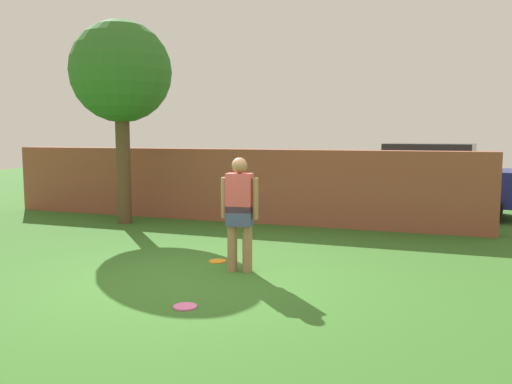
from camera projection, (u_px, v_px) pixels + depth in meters
name	position (u px, v px, depth m)	size (l,w,h in m)	color
ground_plane	(194.00, 280.00, 7.02)	(40.00, 40.00, 0.00)	#336623
brick_wall	(228.00, 185.00, 11.87)	(11.22, 0.50, 1.61)	brown
tree	(121.00, 74.00, 11.20)	(2.16, 2.16, 4.35)	brown
person	(240.00, 209.00, 7.37)	(0.54, 0.26, 1.62)	#9E704C
car	(429.00, 179.00, 12.76)	(4.37, 2.29, 1.72)	navy
frisbee_orange	(217.00, 261.00, 8.03)	(0.27, 0.27, 0.02)	orange
frisbee_pink	(185.00, 307.00, 5.91)	(0.27, 0.27, 0.02)	pink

